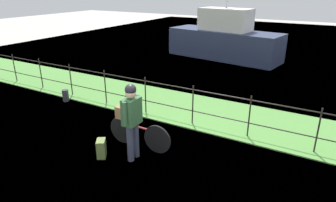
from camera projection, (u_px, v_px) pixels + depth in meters
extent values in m
plane|color=#B2ADA3|center=(147.00, 163.00, 6.27)|extent=(60.00, 60.00, 0.00)
cube|color=#569342|center=(205.00, 112.00, 8.73)|extent=(27.00, 2.40, 0.03)
plane|color=slate|center=(274.00, 53.00, 16.45)|extent=(30.00, 30.00, 0.00)
cylinder|color=#28231E|center=(15.00, 68.00, 11.33)|extent=(0.04, 0.04, 1.08)
cylinder|color=#28231E|center=(41.00, 74.00, 10.63)|extent=(0.04, 0.04, 1.08)
cylinder|color=#28231E|center=(71.00, 80.00, 9.93)|extent=(0.04, 0.04, 1.08)
cylinder|color=#28231E|center=(105.00, 87.00, 9.24)|extent=(0.04, 0.04, 1.08)
cylinder|color=#28231E|center=(145.00, 95.00, 8.54)|extent=(0.04, 0.04, 1.08)
cylinder|color=#28231E|center=(193.00, 105.00, 7.84)|extent=(0.04, 0.04, 1.08)
cylinder|color=#28231E|center=(249.00, 117.00, 7.14)|extent=(0.04, 0.04, 1.08)
cylinder|color=#28231E|center=(318.00, 131.00, 6.45)|extent=(0.04, 0.04, 1.08)
cylinder|color=#28231E|center=(193.00, 111.00, 7.90)|extent=(18.00, 0.03, 0.03)
cylinder|color=#28231E|center=(193.00, 90.00, 7.68)|extent=(18.00, 0.03, 0.03)
cylinder|color=black|center=(157.00, 139.00, 6.54)|extent=(0.66, 0.05, 0.66)
cylinder|color=black|center=(122.00, 130.00, 6.97)|extent=(0.66, 0.05, 0.66)
cylinder|color=#9E2D2D|center=(139.00, 127.00, 6.69)|extent=(0.75, 0.05, 0.04)
cube|color=black|center=(126.00, 122.00, 6.83)|extent=(0.20, 0.09, 0.06)
cube|color=slate|center=(126.00, 118.00, 6.80)|extent=(0.36, 0.17, 0.02)
cube|color=olive|center=(125.00, 112.00, 6.75)|extent=(0.40, 0.28, 0.28)
ellipsoid|color=#4C3D2D|center=(125.00, 104.00, 6.67)|extent=(0.28, 0.14, 0.13)
sphere|color=#4C3D2D|center=(129.00, 103.00, 6.60)|extent=(0.11, 0.11, 0.11)
cylinder|color=#383D51|center=(136.00, 139.00, 6.37)|extent=(0.14, 0.14, 0.82)
cylinder|color=#383D51|center=(130.00, 143.00, 6.21)|extent=(0.14, 0.14, 0.82)
cube|color=#2D5633|center=(132.00, 111.00, 6.04)|extent=(0.27, 0.40, 0.56)
cylinder|color=#2D5633|center=(138.00, 106.00, 6.21)|extent=(0.10, 0.10, 0.50)
cylinder|color=#2D5633|center=(125.00, 114.00, 5.85)|extent=(0.10, 0.10, 0.50)
sphere|color=tan|center=(131.00, 93.00, 5.90)|extent=(0.22, 0.22, 0.22)
sphere|color=black|center=(131.00, 90.00, 5.87)|extent=(0.23, 0.23, 0.23)
cube|color=olive|center=(101.00, 148.00, 6.43)|extent=(0.31, 0.33, 0.40)
cylinder|color=#38383D|center=(66.00, 95.00, 9.55)|extent=(0.20, 0.20, 0.38)
cube|color=#2D3856|center=(224.00, 44.00, 15.03)|extent=(5.87, 2.63, 1.39)
cube|color=silver|center=(225.00, 19.00, 14.59)|extent=(2.65, 1.62, 1.06)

